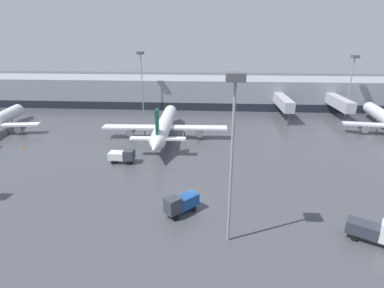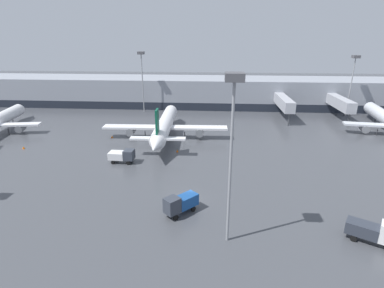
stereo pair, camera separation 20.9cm
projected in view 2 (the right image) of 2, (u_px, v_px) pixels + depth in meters
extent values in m
plane|color=#424449|center=(186.00, 200.00, 41.89)|extent=(320.00, 320.00, 0.00)
cube|color=gray|center=(203.00, 92.00, 98.56)|extent=(160.00, 16.00, 9.00)
cube|color=#1E232D|center=(202.00, 107.00, 92.12)|extent=(156.80, 0.10, 2.40)
cube|color=#A8AAB2|center=(340.00, 103.00, 81.53)|extent=(2.60, 14.58, 2.80)
cylinder|color=#3F4247|center=(349.00, 120.00, 76.26)|extent=(0.44, 0.44, 3.20)
cube|color=#A8AAB2|center=(284.00, 102.00, 82.19)|extent=(2.60, 15.43, 2.80)
cylinder|color=#3F4247|center=(289.00, 120.00, 76.52)|extent=(0.44, 0.44, 3.20)
cone|color=silver|center=(368.00, 106.00, 85.45)|extent=(3.43, 3.82, 2.97)
cylinder|color=slate|center=(364.00, 128.00, 70.27)|extent=(2.08, 2.92, 1.72)
cylinder|color=#2D2D33|center=(375.00, 120.00, 79.48)|extent=(0.20, 0.20, 1.48)
cylinder|color=#2D2D33|center=(377.00, 132.00, 69.22)|extent=(0.20, 0.20, 1.48)
cylinder|color=white|center=(165.00, 124.00, 67.15)|extent=(3.99, 24.45, 3.17)
cone|color=white|center=(172.00, 110.00, 80.24)|extent=(3.13, 3.59, 3.01)
cone|color=white|center=(155.00, 146.00, 53.46)|extent=(3.01, 4.85, 2.85)
cube|color=white|center=(165.00, 127.00, 66.79)|extent=(27.76, 3.62, 0.44)
cube|color=white|center=(158.00, 138.00, 56.50)|extent=(10.56, 1.86, 0.35)
cube|color=#0C5138|center=(157.00, 123.00, 55.45)|extent=(0.44, 2.43, 4.98)
cylinder|color=slate|center=(131.00, 131.00, 67.41)|extent=(1.84, 3.01, 1.74)
cylinder|color=slate|center=(200.00, 132.00, 66.82)|extent=(1.84, 3.01, 1.74)
cylinder|color=#2D2D33|center=(169.00, 124.00, 75.37)|extent=(0.20, 0.20, 1.73)
cylinder|color=#2D2D33|center=(145.00, 135.00, 66.95)|extent=(0.20, 0.20, 1.73)
cylinder|color=#2D2D33|center=(185.00, 135.00, 66.61)|extent=(0.20, 0.20, 1.73)
cone|color=white|center=(22.00, 108.00, 83.53)|extent=(3.37, 3.73, 2.84)
cylinder|color=slate|center=(21.00, 128.00, 70.40)|extent=(2.06, 2.78, 1.65)
cylinder|color=#2D2D33|center=(13.00, 121.00, 78.48)|extent=(0.20, 0.20, 1.46)
cylinder|color=#2D2D33|center=(9.00, 132.00, 69.76)|extent=(0.20, 0.20, 1.46)
cube|color=#19478C|center=(186.00, 201.00, 38.96)|extent=(3.24, 3.27, 1.53)
cube|color=#333842|center=(172.00, 205.00, 37.38)|extent=(2.39, 2.40, 2.03)
cylinder|color=black|center=(176.00, 218.00, 37.28)|extent=(0.67, 0.68, 0.70)
cylinder|color=black|center=(168.00, 213.00, 38.33)|extent=(0.67, 0.68, 0.70)
cylinder|color=black|center=(193.00, 209.00, 39.14)|extent=(0.67, 0.68, 0.70)
cylinder|color=black|center=(186.00, 204.00, 40.19)|extent=(0.67, 0.68, 0.70)
cube|color=silver|center=(117.00, 155.00, 54.19)|extent=(2.90, 2.26, 1.28)
cube|color=#333842|center=(129.00, 155.00, 53.85)|extent=(1.81, 2.11, 1.75)
cylinder|color=black|center=(132.00, 159.00, 55.16)|extent=(0.71, 0.28, 0.70)
cylinder|color=black|center=(128.00, 163.00, 53.36)|extent=(0.71, 0.28, 0.70)
cylinder|color=black|center=(117.00, 158.00, 55.48)|extent=(0.71, 0.28, 0.70)
cylinder|color=black|center=(113.00, 162.00, 53.68)|extent=(0.71, 0.28, 0.70)
cube|color=#2D333D|center=(362.00, 229.00, 33.38)|extent=(3.74, 3.20, 1.41)
cylinder|color=black|center=(355.00, 231.00, 34.67)|extent=(0.73, 0.57, 0.70)
cylinder|color=black|center=(353.00, 238.00, 33.42)|extent=(0.73, 0.57, 0.70)
cone|color=orange|center=(23.00, 148.00, 61.05)|extent=(0.51, 0.51, 0.56)
cone|color=orange|center=(112.00, 137.00, 67.71)|extent=(0.48, 0.48, 0.56)
cone|color=orange|center=(177.00, 151.00, 59.36)|extent=(0.44, 0.44, 0.55)
cylinder|color=gray|center=(143.00, 84.00, 88.52)|extent=(0.30, 0.30, 16.84)
cube|color=#4C4C51|center=(141.00, 53.00, 85.54)|extent=(1.80, 1.80, 0.80)
cylinder|color=gray|center=(350.00, 88.00, 83.80)|extent=(0.30, 0.30, 16.11)
cube|color=#4C4C51|center=(356.00, 57.00, 80.94)|extent=(1.80, 1.80, 0.80)
cylinder|color=gray|center=(230.00, 168.00, 30.74)|extent=(0.30, 0.30, 17.69)
cube|color=#4C4C51|center=(235.00, 77.00, 27.62)|extent=(1.80, 1.80, 0.80)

